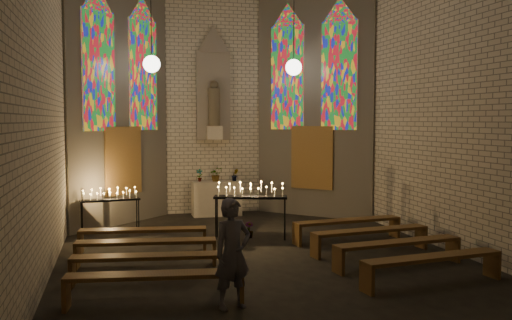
# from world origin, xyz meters

# --- Properties ---
(floor) EXTENTS (12.00, 12.00, 0.00)m
(floor) POSITION_xyz_m (0.00, 0.00, 0.00)
(floor) COLOR black
(floor) RESTS_ON ground
(room) EXTENTS (8.22, 12.43, 7.00)m
(room) POSITION_xyz_m (-0.00, 3.37, 3.72)
(room) COLOR beige
(room) RESTS_ON ground
(altar) EXTENTS (1.40, 0.60, 1.00)m
(altar) POSITION_xyz_m (0.00, 5.45, 0.50)
(altar) COLOR beige
(altar) RESTS_ON ground
(flower_vase_left) EXTENTS (0.22, 0.17, 0.37)m
(flower_vase_left) POSITION_xyz_m (-0.49, 5.51, 1.18)
(flower_vase_left) COLOR #4C723F
(flower_vase_left) RESTS_ON altar
(flower_vase_center) EXTENTS (0.40, 0.35, 0.41)m
(flower_vase_center) POSITION_xyz_m (-0.02, 5.43, 1.20)
(flower_vase_center) COLOR #4C723F
(flower_vase_center) RESTS_ON altar
(flower_vase_right) EXTENTS (0.20, 0.17, 0.36)m
(flower_vase_right) POSITION_xyz_m (0.53, 5.39, 1.18)
(flower_vase_right) COLOR #4C723F
(flower_vase_right) RESTS_ON altar
(aisle_flower_pot) EXTENTS (0.22, 0.22, 0.37)m
(aisle_flower_pot) POSITION_xyz_m (0.19, 2.14, 0.19)
(aisle_flower_pot) COLOR #4C723F
(aisle_flower_pot) RESTS_ON ground
(votive_stand_left) EXTENTS (1.46, 0.54, 1.05)m
(votive_stand_left) POSITION_xyz_m (-2.99, 3.50, 0.90)
(votive_stand_left) COLOR black
(votive_stand_left) RESTS_ON ground
(votive_stand_right) EXTENTS (1.75, 0.86, 1.25)m
(votive_stand_right) POSITION_xyz_m (0.20, 2.04, 1.07)
(votive_stand_right) COLOR black
(votive_stand_right) RESTS_ON ground
(pew_left_0) EXTENTS (2.65, 0.70, 0.50)m
(pew_left_0) POSITION_xyz_m (-2.30, 1.24, 0.41)
(pew_left_0) COLOR #533617
(pew_left_0) RESTS_ON ground
(pew_right_0) EXTENTS (2.65, 0.70, 0.50)m
(pew_right_0) POSITION_xyz_m (2.30, 1.24, 0.41)
(pew_right_0) COLOR #533617
(pew_right_0) RESTS_ON ground
(pew_left_1) EXTENTS (2.65, 0.70, 0.50)m
(pew_left_1) POSITION_xyz_m (-2.30, 0.04, 0.41)
(pew_left_1) COLOR #533617
(pew_left_1) RESTS_ON ground
(pew_right_1) EXTENTS (2.65, 0.70, 0.50)m
(pew_right_1) POSITION_xyz_m (2.30, 0.04, 0.41)
(pew_right_1) COLOR #533617
(pew_right_1) RESTS_ON ground
(pew_left_2) EXTENTS (2.65, 0.70, 0.50)m
(pew_left_2) POSITION_xyz_m (-2.30, -1.16, 0.41)
(pew_left_2) COLOR #533617
(pew_left_2) RESTS_ON ground
(pew_right_2) EXTENTS (2.65, 0.70, 0.50)m
(pew_right_2) POSITION_xyz_m (2.30, -1.16, 0.41)
(pew_right_2) COLOR #533617
(pew_right_2) RESTS_ON ground
(pew_left_3) EXTENTS (2.65, 0.70, 0.50)m
(pew_left_3) POSITION_xyz_m (-2.30, -2.36, 0.41)
(pew_left_3) COLOR #533617
(pew_left_3) RESTS_ON ground
(pew_right_3) EXTENTS (2.65, 0.70, 0.50)m
(pew_right_3) POSITION_xyz_m (2.30, -2.36, 0.41)
(pew_right_3) COLOR #533617
(pew_right_3) RESTS_ON ground
(visitor) EXTENTS (0.69, 0.55, 1.63)m
(visitor) POSITION_xyz_m (-1.19, -2.69, 0.81)
(visitor) COLOR #4F4D57
(visitor) RESTS_ON ground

